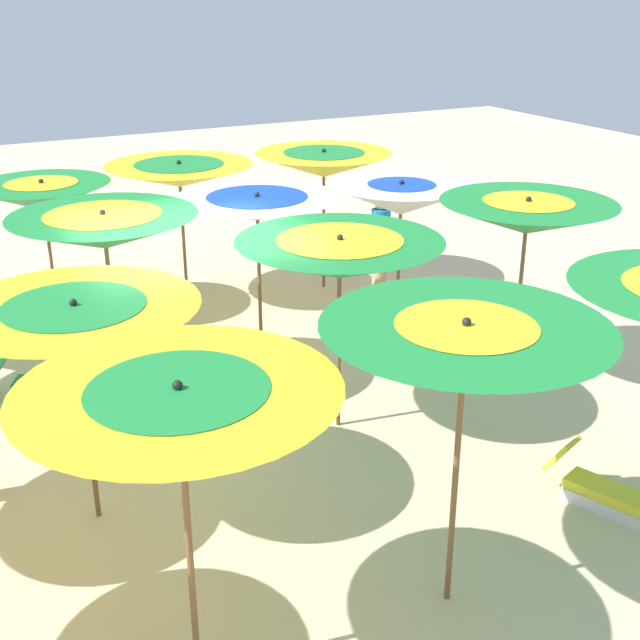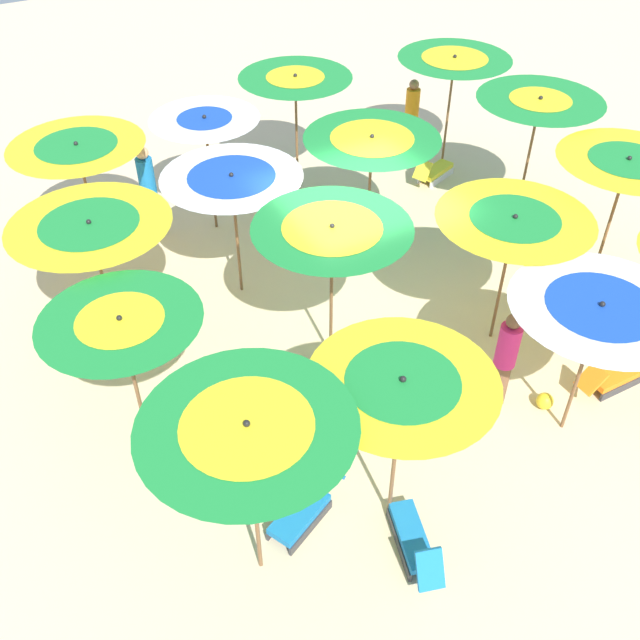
{
  "view_description": "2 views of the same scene",
  "coord_description": "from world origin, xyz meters",
  "px_view_note": "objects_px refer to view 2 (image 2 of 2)",
  "views": [
    {
      "loc": [
        8.59,
        -2.8,
        4.85
      ],
      "look_at": [
        0.24,
        1.49,
        1.01
      ],
      "focal_mm": 46.71,
      "sensor_mm": 36.0,
      "label": 1
    },
    {
      "loc": [
        -4.92,
        -7.67,
        7.6
      ],
      "look_at": [
        -1.19,
        -0.94,
        0.97
      ],
      "focal_mm": 40.01,
      "sensor_mm": 36.0,
      "label": 2
    }
  ],
  "objects_px": {
    "beach_umbrella_3": "(79,156)",
    "beach_umbrella_15": "(248,437)",
    "lounger_2": "(305,506)",
    "beachgoer_1": "(411,115)",
    "beachgoer_0": "(149,190)",
    "beach_umbrella_5": "(371,149)",
    "beach_umbrella_11": "(123,332)",
    "beach_umbrella_13": "(598,318)",
    "lounger_3": "(434,171)",
    "beach_umbrella_1": "(295,87)",
    "beach_umbrella_9": "(513,227)",
    "lounger_1": "(414,542)",
    "lounger_4": "(338,387)",
    "lounger_0": "(615,376)",
    "beach_umbrella_10": "(332,240)",
    "beach_ball": "(545,401)",
    "beach_umbrella_7": "(92,234)",
    "beachgoer_2": "(505,359)",
    "beach_umbrella_8": "(625,172)",
    "beach_umbrella_2": "(206,129)",
    "beach_umbrella_14": "(401,395)",
    "beach_umbrella_4": "(538,111)",
    "beach_umbrella_6": "(232,185)",
    "beach_umbrella_0": "(454,67)"
  },
  "relations": [
    {
      "from": "lounger_1",
      "to": "beachgoer_2",
      "type": "xyz_separation_m",
      "value": [
        2.42,
        1.42,
        0.64
      ]
    },
    {
      "from": "beach_umbrella_0",
      "to": "beachgoer_0",
      "type": "bearing_deg",
      "value": 174.52
    },
    {
      "from": "beach_umbrella_6",
      "to": "beach_umbrella_14",
      "type": "bearing_deg",
      "value": -92.96
    },
    {
      "from": "beach_umbrella_7",
      "to": "beach_umbrella_14",
      "type": "bearing_deg",
      "value": -66.79
    },
    {
      "from": "beach_umbrella_11",
      "to": "beachgoer_0",
      "type": "height_order",
      "value": "beach_umbrella_11"
    },
    {
      "from": "beach_umbrella_2",
      "to": "beach_umbrella_15",
      "type": "height_order",
      "value": "beach_umbrella_15"
    },
    {
      "from": "beach_umbrella_9",
      "to": "lounger_3",
      "type": "distance_m",
      "value": 5.29
    },
    {
      "from": "beach_umbrella_2",
      "to": "beach_umbrella_11",
      "type": "distance_m",
      "value": 5.23
    },
    {
      "from": "beach_umbrella_11",
      "to": "lounger_2",
      "type": "bearing_deg",
      "value": -59.57
    },
    {
      "from": "lounger_0",
      "to": "beach_umbrella_10",
      "type": "bearing_deg",
      "value": 142.57
    },
    {
      "from": "beachgoer_0",
      "to": "beach_umbrella_5",
      "type": "bearing_deg",
      "value": -64.24
    },
    {
      "from": "beach_umbrella_3",
      "to": "lounger_4",
      "type": "relative_size",
      "value": 1.78
    },
    {
      "from": "beach_umbrella_14",
      "to": "beach_ball",
      "type": "relative_size",
      "value": 9.8
    },
    {
      "from": "beach_umbrella_4",
      "to": "beach_umbrella_9",
      "type": "xyz_separation_m",
      "value": [
        -2.52,
        -2.35,
        -0.25
      ]
    },
    {
      "from": "beach_umbrella_10",
      "to": "beachgoer_1",
      "type": "xyz_separation_m",
      "value": [
        4.82,
        4.92,
        -1.28
      ]
    },
    {
      "from": "lounger_2",
      "to": "beachgoer_1",
      "type": "relative_size",
      "value": 0.73
    },
    {
      "from": "beach_umbrella_1",
      "to": "lounger_0",
      "type": "distance_m",
      "value": 7.68
    },
    {
      "from": "beach_umbrella_0",
      "to": "beach_umbrella_6",
      "type": "height_order",
      "value": "beach_umbrella_0"
    },
    {
      "from": "beach_umbrella_7",
      "to": "lounger_3",
      "type": "xyz_separation_m",
      "value": [
        7.36,
        1.79,
        -1.87
      ]
    },
    {
      "from": "lounger_1",
      "to": "lounger_4",
      "type": "relative_size",
      "value": 0.94
    },
    {
      "from": "beach_umbrella_7",
      "to": "beach_ball",
      "type": "distance_m",
      "value": 6.79
    },
    {
      "from": "beach_umbrella_2",
      "to": "lounger_4",
      "type": "distance_m",
      "value": 5.34
    },
    {
      "from": "beach_umbrella_3",
      "to": "beach_umbrella_13",
      "type": "xyz_separation_m",
      "value": [
        4.46,
        -6.94,
        -0.1
      ]
    },
    {
      "from": "beach_umbrella_10",
      "to": "beach_umbrella_13",
      "type": "xyz_separation_m",
      "value": [
        2.1,
        -2.83,
        -0.15
      ]
    },
    {
      "from": "beach_ball",
      "to": "beach_umbrella_4",
      "type": "bearing_deg",
      "value": 54.01
    },
    {
      "from": "beach_umbrella_5",
      "to": "beach_umbrella_7",
      "type": "bearing_deg",
      "value": -177.04
    },
    {
      "from": "beach_umbrella_5",
      "to": "beachgoer_0",
      "type": "height_order",
      "value": "beach_umbrella_5"
    },
    {
      "from": "beach_umbrella_1",
      "to": "lounger_3",
      "type": "bearing_deg",
      "value": -21.9
    },
    {
      "from": "beach_umbrella_13",
      "to": "beach_umbrella_15",
      "type": "xyz_separation_m",
      "value": [
        -4.57,
        0.12,
        0.3
      ]
    },
    {
      "from": "beach_umbrella_13",
      "to": "lounger_2",
      "type": "bearing_deg",
      "value": 173.34
    },
    {
      "from": "lounger_1",
      "to": "beach_umbrella_5",
      "type": "bearing_deg",
      "value": -9.68
    },
    {
      "from": "beach_umbrella_2",
      "to": "beach_umbrella_14",
      "type": "xyz_separation_m",
      "value": [
        -0.64,
        -7.03,
        0.13
      ]
    },
    {
      "from": "beach_umbrella_10",
      "to": "beach_umbrella_8",
      "type": "bearing_deg",
      "value": -7.91
    },
    {
      "from": "beach_umbrella_2",
      "to": "beach_umbrella_8",
      "type": "distance_m",
      "value": 6.93
    },
    {
      "from": "beach_umbrella_6",
      "to": "lounger_2",
      "type": "height_order",
      "value": "beach_umbrella_6"
    },
    {
      "from": "beach_umbrella_3",
      "to": "lounger_3",
      "type": "relative_size",
      "value": 2.04
    },
    {
      "from": "beach_umbrella_1",
      "to": "beachgoer_2",
      "type": "distance_m",
      "value": 6.83
    },
    {
      "from": "beach_umbrella_15",
      "to": "lounger_2",
      "type": "relative_size",
      "value": 2.07
    },
    {
      "from": "beachgoer_0",
      "to": "beach_umbrella_8",
      "type": "bearing_deg",
      "value": -67.25
    },
    {
      "from": "beach_umbrella_7",
      "to": "beachgoer_0",
      "type": "relative_size",
      "value": 1.29
    },
    {
      "from": "lounger_3",
      "to": "lounger_2",
      "type": "bearing_deg",
      "value": -156.87
    },
    {
      "from": "beach_umbrella_8",
      "to": "beach_ball",
      "type": "bearing_deg",
      "value": -146.66
    },
    {
      "from": "beach_umbrella_7",
      "to": "lounger_1",
      "type": "xyz_separation_m",
      "value": [
        1.97,
        -5.25,
        -1.87
      ]
    },
    {
      "from": "beach_umbrella_7",
      "to": "beachgoer_1",
      "type": "height_order",
      "value": "beach_umbrella_7"
    },
    {
      "from": "beach_umbrella_9",
      "to": "beach_umbrella_13",
      "type": "distance_m",
      "value": 2.0
    },
    {
      "from": "beach_umbrella_6",
      "to": "beachgoer_1",
      "type": "relative_size",
      "value": 1.36
    },
    {
      "from": "beach_umbrella_3",
      "to": "beachgoer_2",
      "type": "xyz_separation_m",
      "value": [
        3.96,
        -6.12,
        -1.25
      ]
    },
    {
      "from": "beach_umbrella_3",
      "to": "beach_umbrella_15",
      "type": "distance_m",
      "value": 6.82
    },
    {
      "from": "lounger_3",
      "to": "lounger_4",
      "type": "distance_m",
      "value": 6.63
    },
    {
      "from": "beachgoer_1",
      "to": "beach_ball",
      "type": "distance_m",
      "value": 7.86
    }
  ]
}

